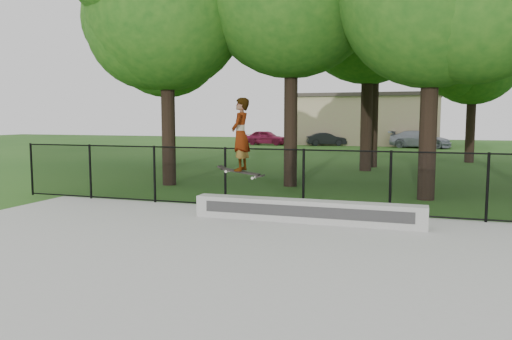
{
  "coord_description": "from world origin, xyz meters",
  "views": [
    {
      "loc": [
        2.62,
        -5.61,
        2.29
      ],
      "look_at": [
        -0.63,
        4.2,
        1.2
      ],
      "focal_mm": 35.0,
      "sensor_mm": 36.0,
      "label": 1
    }
  ],
  "objects_px": {
    "car_a": "(266,138)",
    "skater_airborne": "(241,136)",
    "grind_ledge": "(306,211)",
    "car_c": "(420,139)",
    "car_b": "(326,139)"
  },
  "relations": [
    {
      "from": "car_b",
      "to": "car_c",
      "type": "bearing_deg",
      "value": -116.78
    },
    {
      "from": "car_c",
      "to": "skater_airborne",
      "type": "relative_size",
      "value": 2.42
    },
    {
      "from": "car_a",
      "to": "car_c",
      "type": "bearing_deg",
      "value": -87.24
    },
    {
      "from": "car_a",
      "to": "car_c",
      "type": "height_order",
      "value": "car_c"
    },
    {
      "from": "car_a",
      "to": "skater_airborne",
      "type": "xyz_separation_m",
      "value": [
        8.71,
        -30.1,
        1.28
      ]
    },
    {
      "from": "car_c",
      "to": "skater_airborne",
      "type": "bearing_deg",
      "value": -173.5
    },
    {
      "from": "car_a",
      "to": "car_c",
      "type": "distance_m",
      "value": 12.32
    },
    {
      "from": "grind_ledge",
      "to": "car_a",
      "type": "xyz_separation_m",
      "value": [
        -10.09,
        29.81,
        0.32
      ]
    },
    {
      "from": "car_a",
      "to": "car_c",
      "type": "xyz_separation_m",
      "value": [
        12.31,
        -0.45,
        0.04
      ]
    },
    {
      "from": "grind_ledge",
      "to": "car_c",
      "type": "xyz_separation_m",
      "value": [
        2.22,
        29.36,
        0.36
      ]
    },
    {
      "from": "grind_ledge",
      "to": "car_a",
      "type": "relative_size",
      "value": 1.38
    },
    {
      "from": "car_b",
      "to": "skater_airborne",
      "type": "relative_size",
      "value": 1.7
    },
    {
      "from": "car_b",
      "to": "car_c",
      "type": "height_order",
      "value": "car_c"
    },
    {
      "from": "car_c",
      "to": "skater_airborne",
      "type": "height_order",
      "value": "skater_airborne"
    },
    {
      "from": "car_a",
      "to": "car_b",
      "type": "distance_m",
      "value": 5.06
    }
  ]
}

